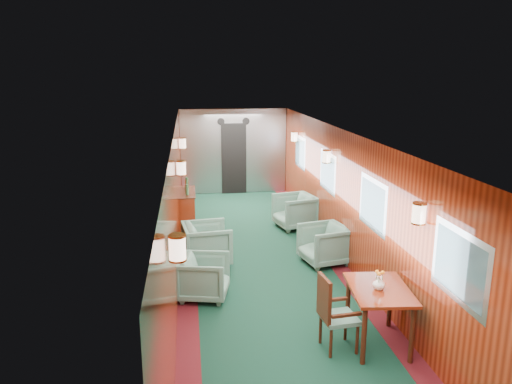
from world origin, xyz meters
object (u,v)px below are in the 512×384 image
(armchair_right_far, at_px, (295,211))
(side_chair, at_px, (332,310))
(armchair_left_far, at_px, (207,244))
(dining_table, at_px, (379,297))
(credenza, at_px, (187,214))
(armchair_left_near, at_px, (204,277))
(armchair_right_near, at_px, (324,244))

(armchair_right_far, bearing_deg, side_chair, -19.85)
(side_chair, xyz_separation_m, armchair_left_far, (-1.43, 3.10, -0.16))
(dining_table, distance_m, side_chair, 0.63)
(side_chair, height_order, armchair_left_far, side_chair)
(credenza, relative_size, armchair_left_near, 1.74)
(credenza, relative_size, armchair_right_far, 1.54)
(side_chair, distance_m, credenza, 4.95)
(side_chair, relative_size, armchair_left_near, 1.35)
(side_chair, height_order, armchair_right_near, side_chair)
(dining_table, height_order, side_chair, side_chair)
(armchair_right_far, bearing_deg, armchair_right_near, -10.84)
(armchair_right_near, bearing_deg, credenza, -138.51)
(armchair_left_near, height_order, armchair_right_near, armchair_right_near)
(armchair_right_far, bearing_deg, dining_table, -12.77)
(armchair_right_near, height_order, armchair_right_far, armchair_right_far)
(credenza, xyz_separation_m, armchair_right_near, (2.46, -1.78, -0.15))
(armchair_left_near, relative_size, armchair_right_near, 0.93)
(armchair_left_far, distance_m, armchair_right_far, 2.77)
(armchair_left_near, bearing_deg, dining_table, -115.70)
(armchair_left_far, bearing_deg, dining_table, -153.18)
(dining_table, xyz_separation_m, credenza, (-2.40, 4.57, -0.14))
(side_chair, bearing_deg, armchair_left_far, 108.61)
(side_chair, xyz_separation_m, armchair_right_far, (0.60, 4.99, -0.16))
(credenza, height_order, armchair_left_far, credenza)
(dining_table, relative_size, armchair_left_far, 1.32)
(dining_table, distance_m, armchair_left_near, 2.74)
(dining_table, height_order, credenza, credenza)
(side_chair, distance_m, armchair_left_near, 2.31)
(armchair_left_near, distance_m, armchair_right_near, 2.48)
(credenza, bearing_deg, dining_table, -62.26)
(side_chair, height_order, credenza, credenza)
(dining_table, relative_size, armchair_right_near, 1.40)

